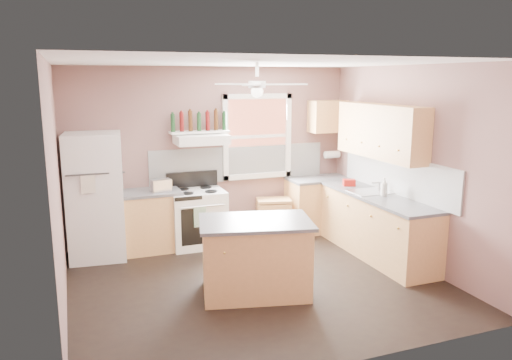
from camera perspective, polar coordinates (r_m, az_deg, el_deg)
name	(u,v)px	position (r m, az deg, el deg)	size (l,w,h in m)	color
floor	(257,282)	(6.42, 0.11, -11.57)	(4.50, 4.50, 0.00)	black
ceiling	(257,62)	(5.91, 0.12, 13.28)	(4.50, 4.50, 0.00)	white
wall_back	(212,154)	(7.92, -5.10, 3.00)	(4.50, 0.05, 2.70)	#78554F
wall_right	(413,166)	(7.14, 17.46, 1.57)	(0.05, 4.00, 2.70)	#78554F
wall_left	(55,192)	(5.64, -22.02, -1.29)	(0.05, 4.00, 2.70)	#78554F
backsplash_back	(239,163)	(8.04, -1.91, 1.91)	(2.90, 0.03, 0.55)	white
backsplash_right	(396,175)	(7.38, 15.71, 0.61)	(0.03, 2.60, 0.55)	white
window_view	(257,136)	(8.08, 0.10, 5.01)	(1.00, 0.02, 1.20)	brown
window_frame	(257,137)	(8.05, 0.17, 4.99)	(1.16, 0.07, 1.36)	white
refrigerator	(96,196)	(7.37, -17.85, -1.78)	(0.76, 0.74, 1.79)	white
base_cabinet_left	(150,222)	(7.59, -12.06, -4.71)	(0.90, 0.60, 0.86)	tan
counter_left	(148,192)	(7.48, -12.20, -1.39)	(0.92, 0.62, 0.04)	#4E4E50
toaster	(161,185)	(7.38, -10.79, -0.62)	(0.28, 0.16, 0.18)	silver
stove	(198,218)	(7.66, -6.69, -4.37)	(0.81, 0.64, 0.86)	white
range_hood	(201,139)	(7.56, -6.26, 4.64)	(0.78, 0.50, 0.14)	white
bottle_shelf	(199,132)	(7.66, -6.50, 5.48)	(0.90, 0.26, 0.03)	white
cart	(274,218)	(8.18, 2.03, -4.41)	(0.54, 0.36, 0.54)	tan
base_cabinet_corner	(318,205)	(8.44, 7.14, -2.87)	(1.00, 0.60, 0.86)	tan
base_cabinet_right	(376,227)	(7.39, 13.60, -5.22)	(0.60, 2.20, 0.86)	tan
counter_corner	(319,179)	(8.34, 7.22, 0.12)	(1.02, 0.62, 0.04)	#4E4E50
counter_right	(377,196)	(7.27, 13.70, -1.83)	(0.62, 2.22, 0.04)	#4E4E50
sink	(369,192)	(7.43, 12.84, -1.39)	(0.55, 0.45, 0.03)	silver
faucet	(379,186)	(7.50, 13.89, -0.72)	(0.03, 0.03, 0.14)	silver
upper_cabinet_right	(381,131)	(7.36, 14.07, 5.43)	(0.33, 1.80, 0.76)	tan
upper_cabinet_corner	(328,116)	(8.41, 8.20, 7.21)	(0.60, 0.33, 0.52)	tan
paper_towel	(332,155)	(8.57, 8.68, 2.90)	(0.12, 0.12, 0.26)	white
island	(255,259)	(5.96, -0.07, -8.99)	(1.22, 0.77, 0.86)	tan
island_top	(255,222)	(5.82, -0.07, -4.83)	(1.30, 0.85, 0.04)	#4E4E50
ceiling_fan_hub	(257,85)	(5.90, 0.12, 10.86)	(0.20, 0.20, 0.08)	white
soap_bottle	(384,187)	(7.19, 14.46, -0.77)	(0.10, 0.10, 0.26)	silver
red_caddy	(349,183)	(7.78, 10.59, -0.29)	(0.18, 0.12, 0.10)	#AF160F
wine_bottles	(199,121)	(7.65, -6.52, 6.67)	(0.86, 0.06, 0.31)	#143819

